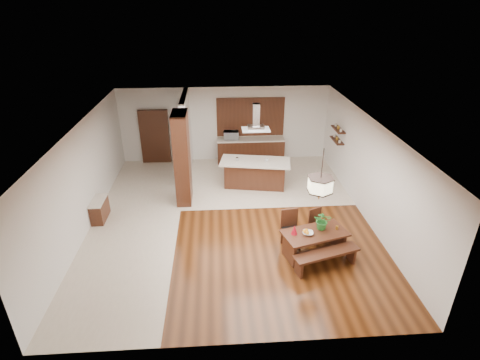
{
  "coord_description": "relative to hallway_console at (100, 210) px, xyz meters",
  "views": [
    {
      "loc": [
        -0.33,
        -9.48,
        5.94
      ],
      "look_at": [
        0.3,
        0.0,
        1.25
      ],
      "focal_mm": 28.0,
      "sensor_mm": 36.0,
      "label": 1
    }
  ],
  "objects": [
    {
      "name": "microwave",
      "position": [
        4.04,
        4.02,
        0.79
      ],
      "size": [
        0.57,
        0.38,
        0.31
      ],
      "primitive_type": "imported",
      "rotation": [
        0.0,
        0.0,
        -0.0
      ],
      "color": "silver",
      "rests_on": "rear_counter"
    },
    {
      "name": "shelf_upper",
      "position": [
        7.68,
        2.4,
        1.49
      ],
      "size": [
        0.26,
        0.9,
        0.04
      ],
      "primitive_type": "cube",
      "color": "black",
      "rests_on": "room_shell"
    },
    {
      "name": "dining_chair_left",
      "position": [
        5.34,
        -1.71,
        0.2
      ],
      "size": [
        0.52,
        0.52,
        1.03
      ],
      "primitive_type": null,
      "rotation": [
        0.0,
        0.0,
        0.15
      ],
      "color": "black",
      "rests_on": "ground"
    },
    {
      "name": "hallway_console",
      "position": [
        0.0,
        0.0,
        0.0
      ],
      "size": [
        0.37,
        0.88,
        0.63
      ],
      "primitive_type": "cube",
      "color": "black",
      "rests_on": "ground"
    },
    {
      "name": "tile_hallway",
      "position": [
        1.06,
        -0.2,
        -0.31
      ],
      "size": [
        2.5,
        9.0,
        0.01
      ],
      "primitive_type": "cube",
      "color": "beige",
      "rests_on": "ground"
    },
    {
      "name": "dining_table",
      "position": [
        5.86,
        -2.07,
        0.17
      ],
      "size": [
        1.76,
        1.21,
        0.67
      ],
      "rotation": [
        0.0,
        0.0,
        0.28
      ],
      "color": "black",
      "rests_on": "ground"
    },
    {
      "name": "hallway_doorway",
      "position": [
        1.11,
        4.2,
        0.74
      ],
      "size": [
        1.1,
        0.2,
        2.1
      ],
      "primitive_type": "cube",
      "color": "black",
      "rests_on": "ground"
    },
    {
      "name": "shelf_lower",
      "position": [
        7.68,
        2.4,
        1.08
      ],
      "size": [
        0.26,
        0.9,
        0.04
      ],
      "primitive_type": "cube",
      "color": "black",
      "rests_on": "room_shell"
    },
    {
      "name": "fruit_bowl",
      "position": [
        5.66,
        -2.14,
        0.38
      ],
      "size": [
        0.31,
        0.31,
        0.06
      ],
      "primitive_type": "imported",
      "rotation": [
        0.0,
        0.0,
        -0.22
      ],
      "color": "#BBB2A3",
      "rests_on": "dining_table"
    },
    {
      "name": "kitchen_window",
      "position": [
        4.81,
        4.26,
        1.44
      ],
      "size": [
        2.6,
        0.08,
        1.5
      ],
      "primitive_type": "cube",
      "color": "#96572D",
      "rests_on": "room_shell"
    },
    {
      "name": "tile_kitchen",
      "position": [
        5.06,
        2.3,
        -0.31
      ],
      "size": [
        5.5,
        4.0,
        0.01
      ],
      "primitive_type": "cube",
      "color": "beige",
      "rests_on": "ground"
    },
    {
      "name": "napkin_cone",
      "position": [
        5.32,
        -2.11,
        0.47
      ],
      "size": [
        0.2,
        0.2,
        0.25
      ],
      "primitive_type": "cone",
      "rotation": [
        0.0,
        0.0,
        0.38
      ],
      "color": "#A70B1B",
      "rests_on": "dining_table"
    },
    {
      "name": "room_shell",
      "position": [
        3.81,
        -0.2,
        1.75
      ],
      "size": [
        9.0,
        9.04,
        2.92
      ],
      "color": "#3B1C0A",
      "rests_on": "ground"
    },
    {
      "name": "dining_bench",
      "position": [
        6.02,
        -2.63,
        -0.08
      ],
      "size": [
        1.7,
        0.84,
        0.47
      ],
      "primitive_type": null,
      "rotation": [
        0.0,
        0.0,
        0.3
      ],
      "color": "black",
      "rests_on": "ground"
    },
    {
      "name": "partition_pier",
      "position": [
        2.41,
        1.0,
        1.14
      ],
      "size": [
        0.45,
        1.0,
        2.9
      ],
      "primitive_type": "cube",
      "color": "black",
      "rests_on": "ground"
    },
    {
      "name": "dining_chair_right",
      "position": [
        6.11,
        -1.49,
        0.14
      ],
      "size": [
        0.54,
        0.54,
        0.91
      ],
      "primitive_type": null,
      "rotation": [
        0.0,
        0.0,
        0.44
      ],
      "color": "black",
      "rests_on": "ground"
    },
    {
      "name": "island_cup",
      "position": [
        5.13,
        1.73,
        0.7
      ],
      "size": [
        0.16,
        0.16,
        0.1
      ],
      "primitive_type": "imported",
      "rotation": [
        0.0,
        0.0,
        -0.29
      ],
      "color": "silver",
      "rests_on": "kitchen_island"
    },
    {
      "name": "kitchen_island",
      "position": [
        4.76,
        1.83,
        0.18
      ],
      "size": [
        2.47,
        1.4,
        0.96
      ],
      "rotation": [
        0.0,
        0.0,
        -0.18
      ],
      "color": "black",
      "rests_on": "ground"
    },
    {
      "name": "rear_counter",
      "position": [
        4.81,
        4.0,
        0.16
      ],
      "size": [
        2.6,
        0.62,
        0.95
      ],
      "color": "black",
      "rests_on": "ground"
    },
    {
      "name": "partition_stub",
      "position": [
        2.41,
        3.1,
        1.14
      ],
      "size": [
        0.18,
        2.4,
        2.9
      ],
      "primitive_type": "cube",
      "color": "silver",
      "rests_on": "ground"
    },
    {
      "name": "foliage_plant",
      "position": [
        6.06,
        -1.93,
        0.59
      ],
      "size": [
        0.52,
        0.48,
        0.48
      ],
      "primitive_type": "imported",
      "rotation": [
        0.0,
        0.0,
        -0.29
      ],
      "color": "#256F28",
      "rests_on": "dining_table"
    },
    {
      "name": "pendant_lantern",
      "position": [
        5.86,
        -2.07,
        1.93
      ],
      "size": [
        0.64,
        0.64,
        1.31
      ],
      "primitive_type": null,
      "color": "#FFF7C3",
      "rests_on": "room_shell"
    },
    {
      "name": "soffit_band",
      "position": [
        3.81,
        -0.2,
        2.57
      ],
      "size": [
        8.0,
        9.0,
        0.02
      ],
      "primitive_type": "cube",
      "color": "#391B0E",
      "rests_on": "room_shell"
    },
    {
      "name": "range_hood",
      "position": [
        4.76,
        1.84,
        2.15
      ],
      "size": [
        0.9,
        0.55,
        0.87
      ],
      "primitive_type": null,
      "color": "silver",
      "rests_on": "room_shell"
    },
    {
      "name": "gold_ornament",
      "position": [
        6.43,
        -1.98,
        0.4
      ],
      "size": [
        0.09,
        0.09,
        0.1
      ],
      "primitive_type": "cylinder",
      "rotation": [
        0.0,
        0.0,
        0.38
      ],
      "color": "gold",
      "rests_on": "dining_table"
    }
  ]
}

